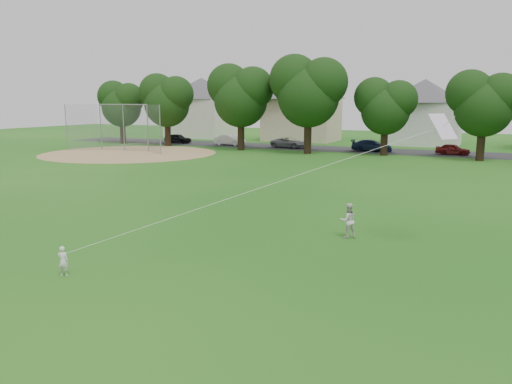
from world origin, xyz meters
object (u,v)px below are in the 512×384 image
at_px(kite, 265,186).
at_px(toddler, 63,261).
at_px(older_boy, 348,220).
at_px(baseball_backstop, 121,128).

bearing_deg(kite, toddler, -141.21).
xyz_separation_m(older_boy, kite, (-1.69, -4.12, 1.88)).
distance_m(older_boy, kite, 4.83).
bearing_deg(toddler, kite, -160.42).
height_order(older_boy, kite, kite).
relative_size(kite, baseball_backstop, 1.18).
distance_m(older_boy, baseball_backstop, 39.56).
height_order(kite, baseball_backstop, kite).
xyz_separation_m(toddler, baseball_backstop, (-24.99, 31.77, 2.03)).
xyz_separation_m(toddler, kite, (5.00, 4.02, 2.09)).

